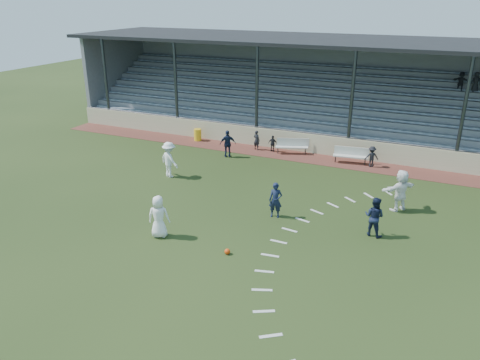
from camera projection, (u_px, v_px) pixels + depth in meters
name	position (u px, v px, depth m)	size (l,w,h in m)	color
ground	(216.00, 228.00, 19.89)	(90.00, 90.00, 0.00)	#243415
cinder_track	(294.00, 156.00, 28.76)	(34.00, 2.00, 0.02)	#572A23
retaining_wall	(300.00, 142.00, 29.43)	(34.00, 0.18, 1.20)	beige
bench_left	(292.00, 145.00, 28.99)	(2.01, 1.14, 0.95)	silver
bench_right	(351.00, 154.00, 27.32)	(2.04, 0.75, 0.95)	silver
trash_bin	(198.00, 135.00, 31.61)	(0.50, 0.50, 0.79)	yellow
football	(227.00, 252.00, 17.86)	(0.22, 0.22, 0.22)	#E6420D
player_white_lead	(159.00, 217.00, 18.90)	(0.87, 0.57, 1.78)	white
player_navy_lead	(276.00, 200.00, 20.62)	(0.59, 0.39, 1.61)	#141C37
player_navy_mid	(374.00, 217.00, 19.02)	(0.82, 0.64, 1.68)	#141C37
player_white_wing	(169.00, 160.00, 25.17)	(1.26, 0.72, 1.95)	white
player_navy_wing	(228.00, 144.00, 28.31)	(0.97, 0.40, 1.66)	#141C37
player_white_back	(401.00, 190.00, 21.22)	(1.81, 0.58, 1.95)	white
sub_left_near	(257.00, 140.00, 29.64)	(0.46, 0.30, 1.25)	black
sub_left_far	(273.00, 144.00, 29.35)	(0.60, 0.25, 1.03)	black
sub_right	(372.00, 157.00, 26.71)	(0.78, 0.45, 1.21)	black
grandstand	(321.00, 102.00, 32.82)	(34.60, 9.00, 6.61)	gray
penalty_arc	(309.00, 248.00, 18.30)	(3.89, 14.63, 0.01)	silver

